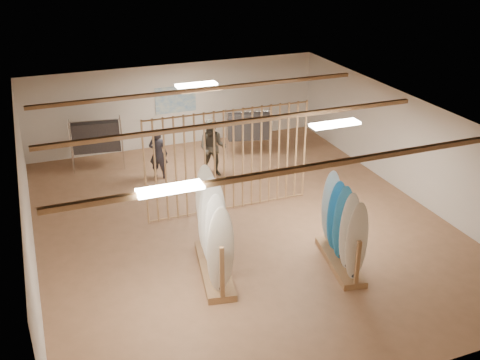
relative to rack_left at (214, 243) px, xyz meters
name	(u,v)px	position (x,y,z in m)	size (l,w,h in m)	color
floor	(240,222)	(1.35, 1.91, -0.74)	(12.00, 12.00, 0.00)	#9F6F4D
ceiling	(240,119)	(1.35, 1.91, 2.06)	(12.00, 12.00, 0.00)	gray
wall_back	(176,105)	(1.35, 7.91, 0.66)	(12.00, 12.00, 0.00)	silver
wall_front	(379,318)	(1.35, -4.09, 0.66)	(12.00, 12.00, 0.00)	silver
wall_left	(26,207)	(-3.65, 1.91, 0.66)	(12.00, 12.00, 0.00)	silver
wall_right	(408,146)	(6.35, 1.91, 0.66)	(12.00, 12.00, 0.00)	silver
ceiling_slats	(240,122)	(1.35, 1.91, 1.98)	(9.50, 6.12, 0.10)	#9B6F46
light_panels	(240,121)	(1.35, 1.91, 2.00)	(1.20, 0.35, 0.06)	white
bamboo_partition	(229,161)	(1.35, 2.71, 0.66)	(4.45, 0.05, 2.78)	tan
poster	(176,100)	(1.35, 7.89, 0.86)	(1.40, 0.03, 0.90)	#3475B6
rack_left	(214,243)	(0.00, 0.00, 0.00)	(1.00, 2.36, 2.18)	#9B6F46
rack_right	(342,239)	(2.76, -0.71, -0.09)	(0.90, 2.09, 1.93)	#9B6F46
clothing_rack_a	(96,137)	(-1.51, 6.71, 0.32)	(1.51, 0.56, 1.63)	silver
clothing_rack_b	(249,126)	(3.27, 6.06, 0.26)	(1.41, 0.67, 1.55)	silver
shopper_a	(158,150)	(0.09, 5.39, 0.13)	(0.64, 0.43, 1.74)	#292830
shopper_b	(212,144)	(1.66, 4.98, 0.26)	(0.97, 0.75, 2.00)	#3F3A30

